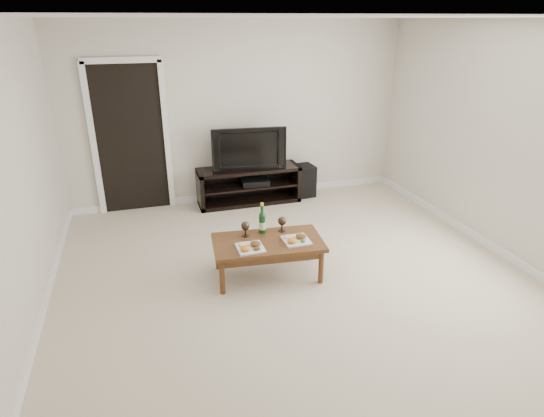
{
  "coord_description": "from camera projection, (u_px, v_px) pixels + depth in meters",
  "views": [
    {
      "loc": [
        -1.46,
        -3.75,
        2.59
      ],
      "look_at": [
        -0.16,
        0.56,
        0.7
      ],
      "focal_mm": 30.0,
      "sensor_mm": 36.0,
      "label": 1
    }
  ],
  "objects": [
    {
      "name": "media_console",
      "position": [
        249.0,
        185.0,
        6.82
      ],
      "size": [
        1.52,
        0.45,
        0.55
      ],
      "primitive_type": "cube",
      "color": "black",
      "rests_on": "ground"
    },
    {
      "name": "ceiling",
      "position": [
        310.0,
        14.0,
        3.69
      ],
      "size": [
        5.0,
        5.5,
        0.04
      ],
      "primitive_type": "cube",
      "color": "white",
      "rests_on": "back_wall"
    },
    {
      "name": "coffee_table",
      "position": [
        268.0,
        258.0,
        4.88
      ],
      "size": [
        1.21,
        0.74,
        0.42
      ],
      "primitive_type": "cube",
      "rotation": [
        0.0,
        0.0,
        -0.1
      ],
      "color": "#5B3219",
      "rests_on": "ground"
    },
    {
      "name": "back_wall",
      "position": [
        239.0,
        114.0,
        6.65
      ],
      "size": [
        5.0,
        0.04,
        2.6
      ],
      "primitive_type": "cube",
      "color": "beige",
      "rests_on": "ground"
    },
    {
      "name": "subwoofer",
      "position": [
        303.0,
        181.0,
        7.1
      ],
      "size": [
        0.35,
        0.35,
        0.49
      ],
      "primitive_type": "cube",
      "rotation": [
        0.0,
        0.0,
        0.09
      ],
      "color": "black",
      "rests_on": "ground"
    },
    {
      "name": "doorway",
      "position": [
        131.0,
        140.0,
        6.31
      ],
      "size": [
        0.9,
        0.02,
        2.05
      ],
      "primitive_type": "cube",
      "color": "black",
      "rests_on": "ground"
    },
    {
      "name": "floor",
      "position": [
        302.0,
        289.0,
        4.71
      ],
      "size": [
        5.5,
        5.5,
        0.0
      ],
      "primitive_type": "plane",
      "color": "beige",
      "rests_on": "ground"
    },
    {
      "name": "plate_left",
      "position": [
        250.0,
        246.0,
        4.62
      ],
      "size": [
        0.27,
        0.27,
        0.07
      ],
      "primitive_type": "cube",
      "color": "white",
      "rests_on": "coffee_table"
    },
    {
      "name": "wine_bottle",
      "position": [
        262.0,
        218.0,
        4.91
      ],
      "size": [
        0.07,
        0.07,
        0.35
      ],
      "primitive_type": "cylinder",
      "color": "#0F3817",
      "rests_on": "coffee_table"
    },
    {
      "name": "goblet_right",
      "position": [
        282.0,
        224.0,
        4.98
      ],
      "size": [
        0.09,
        0.09,
        0.17
      ],
      "primitive_type": null,
      "color": "#33271C",
      "rests_on": "coffee_table"
    },
    {
      "name": "av_receiver",
      "position": [
        255.0,
        182.0,
        6.82
      ],
      "size": [
        0.43,
        0.34,
        0.08
      ],
      "primitive_type": "cube",
      "rotation": [
        0.0,
        0.0,
        -0.11
      ],
      "color": "black",
      "rests_on": "media_console"
    },
    {
      "name": "goblet_left",
      "position": [
        245.0,
        229.0,
        4.87
      ],
      "size": [
        0.09,
        0.09,
        0.17
      ],
      "primitive_type": null,
      "color": "#33271C",
      "rests_on": "coffee_table"
    },
    {
      "name": "plate_right",
      "position": [
        296.0,
        238.0,
        4.77
      ],
      "size": [
        0.27,
        0.27,
        0.07
      ],
      "primitive_type": "cube",
      "color": "white",
      "rests_on": "coffee_table"
    },
    {
      "name": "television",
      "position": [
        248.0,
        147.0,
        6.59
      ],
      "size": [
        1.08,
        0.25,
        0.62
      ],
      "primitive_type": "imported",
      "rotation": [
        0.0,
        0.0,
        -0.11
      ],
      "color": "black",
      "rests_on": "media_console"
    }
  ]
}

